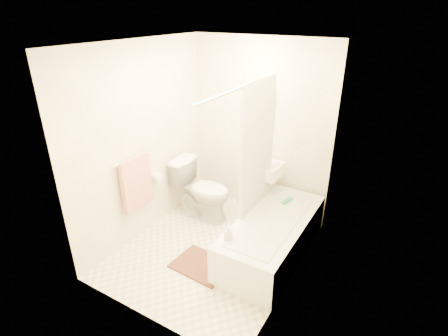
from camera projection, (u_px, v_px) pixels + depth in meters
The scene contains 17 objects.
floor at pixel (214, 249), 4.29m from camera, with size 2.40×2.40×0.00m, color beige.
ceiling at pixel (210, 43), 3.28m from camera, with size 2.40×2.40×0.00m, color white.
wall_back at pixel (260, 129), 4.72m from camera, with size 2.00×0.02×2.40m, color beige.
wall_left at pixel (143, 143), 4.25m from camera, with size 0.02×2.40×2.40m, color beige.
wall_right at pixel (301, 181), 3.32m from camera, with size 0.02×2.40×2.40m, color beige.
mirror at pixel (260, 108), 4.58m from camera, with size 0.40×0.03×0.55m, color white.
curtain_rod at pixel (243, 87), 3.39m from camera, with size 0.03×0.03×1.70m, color silver.
shower_curtain at pixel (257, 148), 4.03m from camera, with size 0.04×0.80×1.55m, color silver.
towel_bar at pixel (132, 158), 4.08m from camera, with size 0.02×0.02×0.60m, color silver.
towel at pixel (136, 183), 4.20m from camera, with size 0.06×0.45×0.66m, color #CC7266.
toilet_paper at pixel (157, 177), 4.52m from camera, with size 0.12×0.12×0.11m, color white.
toilet at pixel (202, 190), 4.82m from camera, with size 0.46×0.83×0.81m, color white.
sink at pixel (263, 188), 4.75m from camera, with size 0.47×0.38×0.92m, color white, non-canonical shape.
bathtub at pixel (272, 236), 4.13m from camera, with size 0.73×1.67×0.47m, color white, non-canonical shape.
bath_mat at pixel (201, 265), 4.01m from camera, with size 0.63×0.47×0.02m, color #512E1F.
soap_bottle at pixel (228, 232), 3.66m from camera, with size 0.08×0.08×0.17m, color silver.
scrub_brush at pixel (287, 201), 4.38m from camera, with size 0.05×0.18×0.04m, color #2FA560.
Camera 1 is at (1.88, -2.92, 2.71)m, focal length 28.00 mm.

